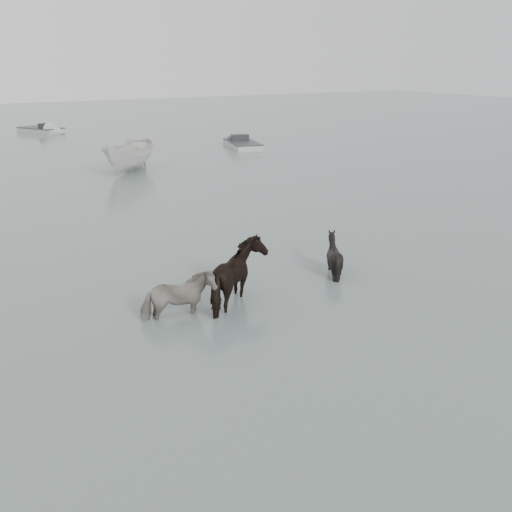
# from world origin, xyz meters

# --- Properties ---
(ground) EXTENTS (140.00, 140.00, 0.00)m
(ground) POSITION_xyz_m (0.00, 0.00, 0.00)
(ground) COLOR #566662
(ground) RESTS_ON ground
(pony_pinto) EXTENTS (1.68, 0.91, 1.35)m
(pony_pinto) POSITION_xyz_m (-1.40, 0.20, 0.68)
(pony_pinto) COLOR black
(pony_pinto) RESTS_ON ground
(pony_dark) EXTENTS (2.00, 2.12, 1.70)m
(pony_dark) POSITION_xyz_m (0.13, 0.17, 0.85)
(pony_dark) COLOR black
(pony_dark) RESTS_ON ground
(pony_black) EXTENTS (1.45, 1.37, 1.30)m
(pony_black) POSITION_xyz_m (3.21, 0.74, 0.65)
(pony_black) COLOR black
(pony_black) RESTS_ON ground
(boat_small) EXTENTS (4.14, 4.24, 1.66)m
(boat_small) POSITION_xyz_m (3.10, 17.21, 0.83)
(boat_small) COLOR silver
(boat_small) RESTS_ON ground
(skiff_port) EXTENTS (2.79, 5.59, 0.75)m
(skiff_port) POSITION_xyz_m (11.89, 21.59, 0.38)
(skiff_port) COLOR #A6A8A6
(skiff_port) RESTS_ON ground
(skiff_mid) EXTENTS (3.89, 5.13, 0.75)m
(skiff_mid) POSITION_xyz_m (2.29, 36.21, 0.38)
(skiff_mid) COLOR #9B9D9B
(skiff_mid) RESTS_ON ground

